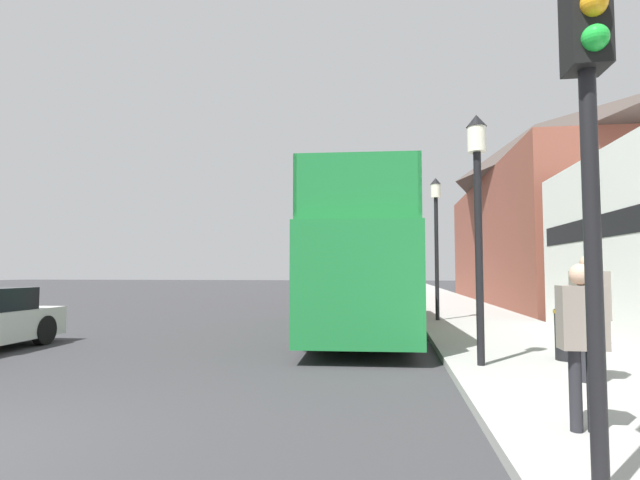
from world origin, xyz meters
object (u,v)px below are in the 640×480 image
at_px(litter_bin, 568,333).
at_px(lamp_post_nearest, 478,189).
at_px(pedestrian_second, 590,305).
at_px(tour_bus, 360,270).
at_px(pedestrian_nearest, 582,330).
at_px(lamp_post_second, 436,222).
at_px(traffic_signal, 589,97).
at_px(parked_car_ahead_of_bus, 385,297).

bearing_deg(litter_bin, lamp_post_nearest, -156.66).
relative_size(lamp_post_nearest, litter_bin, 4.77).
bearing_deg(pedestrian_second, tour_bus, 119.58).
xyz_separation_m(pedestrian_nearest, lamp_post_nearest, (-0.38, 3.53, 2.02)).
relative_size(lamp_post_second, litter_bin, 5.18).
distance_m(tour_bus, litter_bin, 6.27).
height_order(traffic_signal, litter_bin, traffic_signal).
bearing_deg(litter_bin, parked_car_ahead_of_bus, 105.85).
relative_size(traffic_signal, lamp_post_nearest, 0.90).
xyz_separation_m(tour_bus, pedestrian_second, (3.71, -6.54, -0.53)).
bearing_deg(traffic_signal, pedestrian_nearest, 73.41).
relative_size(traffic_signal, lamp_post_second, 0.83).
height_order(pedestrian_nearest, lamp_post_nearest, lamp_post_nearest).
relative_size(pedestrian_nearest, pedestrian_second, 0.91).
xyz_separation_m(traffic_signal, litter_bin, (1.75, 5.83, -2.40)).
bearing_deg(pedestrian_nearest, parked_car_ahead_of_bus, 97.39).
bearing_deg(lamp_post_second, traffic_signal, -90.57).
distance_m(parked_car_ahead_of_bus, lamp_post_second, 5.56).
xyz_separation_m(lamp_post_second, litter_bin, (1.62, -7.30, -2.78)).
bearing_deg(pedestrian_second, pedestrian_nearest, -112.26).
xyz_separation_m(tour_bus, pedestrian_nearest, (2.74, -8.92, -0.63)).
xyz_separation_m(parked_car_ahead_of_bus, lamp_post_nearest, (1.70, -12.53, 2.51)).
xyz_separation_m(tour_bus, traffic_signal, (2.27, -10.50, 1.24)).
xyz_separation_m(tour_bus, lamp_post_second, (2.40, 2.63, 1.62)).
height_order(tour_bus, parked_car_ahead_of_bus, tour_bus).
relative_size(pedestrian_nearest, traffic_signal, 0.43).
height_order(pedestrian_nearest, litter_bin, pedestrian_nearest).
distance_m(pedestrian_second, litter_bin, 1.99).
distance_m(pedestrian_nearest, pedestrian_second, 2.57).
distance_m(pedestrian_nearest, litter_bin, 4.46).
bearing_deg(tour_bus, litter_bin, -51.82).
height_order(lamp_post_second, litter_bin, lamp_post_second).
bearing_deg(traffic_signal, litter_bin, 73.32).
bearing_deg(lamp_post_nearest, litter_bin, 23.34).
bearing_deg(litter_bin, lamp_post_second, 102.48).
distance_m(tour_bus, pedestrian_nearest, 9.35).
bearing_deg(parked_car_ahead_of_bus, tour_bus, -95.03).
height_order(tour_bus, lamp_post_second, lamp_post_second).
bearing_deg(lamp_post_second, pedestrian_nearest, -88.30).
height_order(traffic_signal, lamp_post_nearest, lamp_post_nearest).
relative_size(tour_bus, traffic_signal, 2.60).
relative_size(pedestrian_second, lamp_post_nearest, 0.42).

